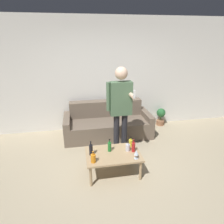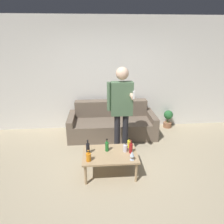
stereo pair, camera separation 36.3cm
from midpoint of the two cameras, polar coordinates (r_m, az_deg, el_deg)
ground_plane at (r=3.51m, az=4.78°, el=-18.95°), size 16.00×16.00×0.00m
wall_back at (r=4.94m, az=1.26°, el=10.39°), size 8.00×0.06×2.70m
couch at (r=4.79m, az=2.12°, el=-3.39°), size 2.03×0.85×0.79m
coffee_table at (r=3.46m, az=2.51°, el=-12.42°), size 0.92×0.62×0.39m
bottle_orange at (r=3.45m, az=8.46°, el=-10.19°), size 0.06×0.06×0.23m
bottle_green at (r=3.22m, az=-3.45°, el=-12.74°), size 0.08×0.08×0.19m
bottle_dark at (r=3.61m, az=7.82°, el=-9.00°), size 0.07×0.07×0.17m
bottle_yellow at (r=3.39m, az=-3.83°, el=-10.37°), size 0.06×0.06×0.25m
bottle_red at (r=3.48m, az=6.86°, el=-10.25°), size 0.08×0.08×0.17m
bottle_clear at (r=3.46m, az=1.58°, el=-9.85°), size 0.06×0.06×0.23m
wine_glass_near at (r=3.26m, az=9.05°, el=-11.90°), size 0.07×0.07×0.16m
person_standing_front at (r=3.74m, az=5.50°, el=2.02°), size 0.48×0.44×1.74m
potted_plant at (r=5.43m, az=17.59°, el=-1.68°), size 0.23×0.23×0.46m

